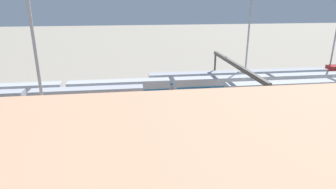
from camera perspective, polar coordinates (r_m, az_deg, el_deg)
ground_plane at (r=61.31m, az=3.71°, el=-2.14°), size 400.00×400.00×0.00m
track_bed_0 at (r=72.93m, az=1.78°, el=1.32°), size 140.00×2.80×0.12m
track_bed_1 at (r=68.24m, az=2.48°, el=0.10°), size 140.00×2.80×0.12m
track_bed_2 at (r=63.59m, az=3.27°, el=-1.31°), size 140.00×2.80×0.12m
track_bed_3 at (r=59.01m, az=4.19°, el=-2.93°), size 140.00×2.80×0.12m
track_bed_4 at (r=54.50m, az=5.27°, el=-4.82°), size 140.00×2.80×0.12m
track_bed_5 at (r=50.08m, az=6.55°, el=-7.05°), size 140.00×2.80×0.12m
train_on_track_2 at (r=65.31m, az=-26.12°, el=-0.88°), size 47.20×3.00×3.80m
train_on_track_0 at (r=80.97m, az=20.63°, el=3.36°), size 66.40×3.06×4.40m
train_on_track_3 at (r=71.45m, az=29.74°, el=0.59°), size 47.20×3.06×5.00m
train_on_track_1 at (r=67.03m, az=-1.06°, el=1.57°), size 139.00×3.06×4.40m
light_mast_1 at (r=42.93m, az=-25.67°, el=13.52°), size 2.80×0.70×30.53m
light_mast_2 at (r=78.69m, az=15.88°, el=13.48°), size 2.80×0.70×24.10m
signal_gantry at (r=61.98m, az=13.32°, el=4.93°), size 0.70×30.00×8.80m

